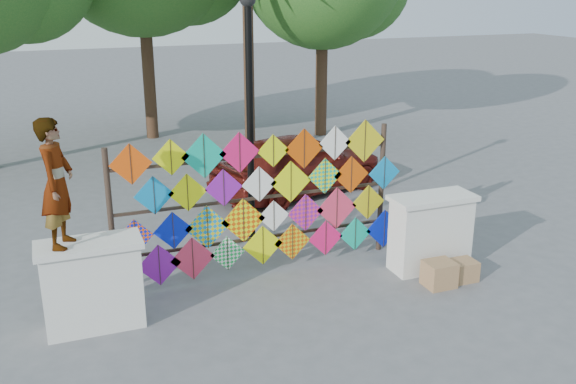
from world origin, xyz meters
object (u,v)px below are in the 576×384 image
(vendor_woman, at_px, (57,183))
(lamppost, at_px, (249,97))
(kite_rack, at_px, (264,201))
(sedan, at_px, (299,163))

(vendor_woman, xyz_separation_m, lamppost, (3.30, 2.20, 0.55))
(kite_rack, xyz_separation_m, vendor_woman, (-3.11, -0.93, 0.93))
(vendor_woman, height_order, sedan, vendor_woman)
(kite_rack, distance_m, vendor_woman, 3.37)
(kite_rack, xyz_separation_m, sedan, (2.06, 3.59, -0.51))
(lamppost, bearing_deg, kite_rack, -98.75)
(kite_rack, relative_size, vendor_woman, 2.91)
(vendor_woman, height_order, lamppost, lamppost)
(vendor_woman, bearing_deg, sedan, -27.94)
(sedan, xyz_separation_m, lamppost, (-1.87, -2.32, 1.99))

